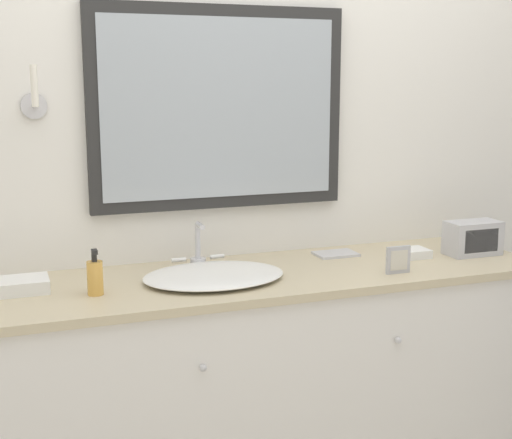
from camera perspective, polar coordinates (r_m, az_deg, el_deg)
The scene contains 9 objects.
wall_back at distance 2.83m, azimuth -0.93°, elevation 5.95°, with size 8.00×0.18×2.55m.
vanity_counter at distance 2.75m, azimuth 1.44°, elevation -12.67°, with size 2.03×0.59×0.84m.
sink_basin at distance 2.51m, azimuth -3.43°, elevation -4.41°, with size 0.50×0.42×0.17m.
soap_bottle at distance 2.38m, azimuth -12.75°, elevation -4.48°, with size 0.05×0.05×0.15m.
appliance_box at distance 2.98m, azimuth 16.96°, elevation -1.43°, with size 0.22×0.12×0.14m.
picture_frame at distance 2.63m, azimuth 11.31°, elevation -3.18°, with size 0.10×0.01×0.10m.
hand_towel_near_sink at distance 2.88m, azimuth 12.19°, elevation -2.66°, with size 0.15×0.10×0.03m.
hand_towel_far_corner at distance 2.49m, azimuth -18.10°, elevation -5.01°, with size 0.16×0.14×0.05m.
metal_tray at distance 2.88m, azimuth 6.40°, elevation -2.75°, with size 0.17×0.12×0.01m.
Camera 1 is at (-0.93, -2.03, 1.53)m, focal length 50.00 mm.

